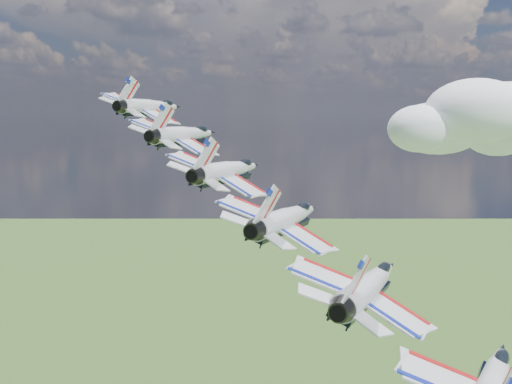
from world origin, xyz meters
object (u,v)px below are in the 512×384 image
(jet_2, at_px, (229,170))
(jet_3, at_px, (287,218))
(jet_4, at_px, (370,285))
(jet_1, at_px, (185,134))
(jet_0, at_px, (152,107))

(jet_2, relative_size, jet_3, 1.00)
(jet_2, height_order, jet_3, jet_2)
(jet_2, height_order, jet_4, jet_2)
(jet_3, bearing_deg, jet_2, 144.28)
(jet_1, bearing_deg, jet_4, -35.72)
(jet_0, xyz_separation_m, jet_2, (18.11, -17.55, -7.36))
(jet_1, height_order, jet_4, jet_1)
(jet_0, bearing_deg, jet_4, -35.72)
(jet_0, height_order, jet_3, jet_0)
(jet_3, bearing_deg, jet_0, 144.28)
(jet_1, bearing_deg, jet_0, 144.28)
(jet_3, height_order, jet_4, jet_3)
(jet_0, xyz_separation_m, jet_4, (36.22, -35.09, -14.73))
(jet_0, distance_m, jet_2, 26.27)
(jet_2, relative_size, jet_4, 1.00)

